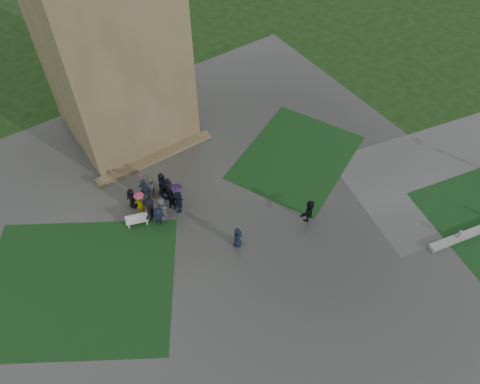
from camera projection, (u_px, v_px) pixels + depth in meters
ground at (238, 263)px, 28.17m from camera, size 120.00×120.00×0.00m
plaza at (220, 240)px, 29.23m from camera, size 34.00×34.00×0.02m
lawn_inset_left at (79, 285)px, 27.20m from camera, size 14.10×13.46×0.01m
lawn_inset_right at (296, 157)px, 33.90m from camera, size 11.12×10.15×0.01m
tower at (103, 17)px, 29.28m from camera, size 8.00×8.00×18.00m
tower_plinth at (156, 157)px, 33.72m from camera, size 9.00×0.80×0.22m
bench at (137, 220)px, 29.71m from camera, size 1.49×0.88×0.82m
visitor_cluster at (158, 199)px, 30.05m from camera, size 3.46×3.34×2.57m
pedestrian_mid at (238, 237)px, 28.42m from camera, size 0.89×0.75×1.55m
pedestrian_near at (309, 211)px, 29.67m from camera, size 1.65×1.07×1.68m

